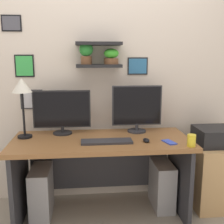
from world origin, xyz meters
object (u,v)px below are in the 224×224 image
Objects in this scene: computer_tower_left at (41,192)px; computer_tower_right at (162,184)px; desk at (101,159)px; drawer_cabinet at (213,174)px; printer at (216,136)px; computer_mouse at (146,140)px; cell_phone at (169,142)px; keyboard at (107,141)px; desk_lamp at (22,90)px; monitor_right at (137,108)px; monitor_left at (62,111)px; pen_cup at (191,140)px.

computer_tower_left is 1.17m from computer_tower_right.
desk is 1.14m from drawer_cabinet.
printer is (0.00, -0.00, 0.40)m from drawer_cabinet.
computer_mouse is 0.20m from cell_phone.
desk is 3.62× the size of keyboard.
computer_mouse is at bearing -12.54° from desk_lamp.
monitor_right is 0.80m from computer_tower_right.
desk is 11.37× the size of cell_phone.
monitor_left is at bearing 36.15° from computer_tower_left.
pen_cup is 0.55m from printer.
drawer_cabinet is 1.36× the size of computer_tower_left.
computer_mouse reaches higher than keyboard.
printer reaches higher than computer_tower_right.
pen_cup is at bearing -72.60° from computer_tower_right.
keyboard is at bearing 177.55° from computer_mouse.
pen_cup is (0.15, -0.11, 0.05)m from cell_phone.
monitor_left is at bearing 175.60° from printer.
desk_lamp is (-1.07, 0.24, 0.42)m from computer_mouse.
pen_cup is at bearing -53.49° from monitor_right.
computer_mouse is 0.90× the size of pen_cup.
monitor_right is (0.36, 0.16, 0.45)m from desk.
monitor_left is at bearing 173.76° from computer_tower_right.
pen_cup is at bearing -15.42° from desk_lamp.
pen_cup is (0.72, -0.33, 0.26)m from desk.
computer_tower_left is at bearing -170.82° from monitor_right.
cell_phone is 0.19m from pen_cup.
keyboard is 0.71m from pen_cup.
printer reaches higher than keyboard.
desk is 0.84m from pen_cup.
desk_lamp reaches higher than computer_tower_right.
desk is 3.47× the size of computer_tower_right.
monitor_left is 1.20m from pen_cup.
computer_tower_right is (-0.12, 0.39, -0.57)m from pen_cup.
desk_lamp is 1.17× the size of computer_tower_left.
computer_tower_right is (1.29, -0.00, -0.95)m from desk_lamp.
desk_lamp is 1.87m from printer.
monitor_right is 1.27× the size of printer.
desk is 17.69× the size of computer_mouse.
keyboard is at bearing 166.35° from pen_cup.
desk is 4.19× the size of printer.
cell_phone reaches higher than drawer_cabinet.
drawer_cabinet is at bearing 2.52° from desk.
pen_cup is 0.22× the size of computer_tower_right.
pen_cup is at bearing -24.44° from monitor_left.
printer is at bearing 11.07° from keyboard.
cell_phone is at bearing -11.73° from computer_mouse.
monitor_left reaches higher than computer_tower_right.
desk_lamp reaches higher than computer_mouse.
computer_mouse is (0.34, -0.01, 0.01)m from keyboard.
desk is at bearing -177.48° from drawer_cabinet.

